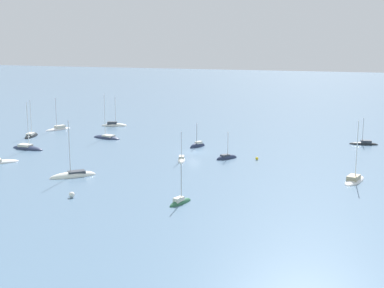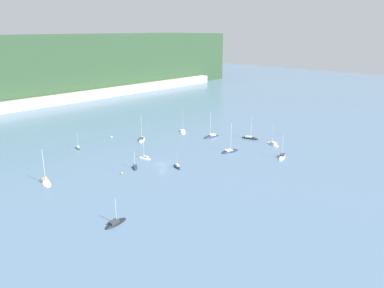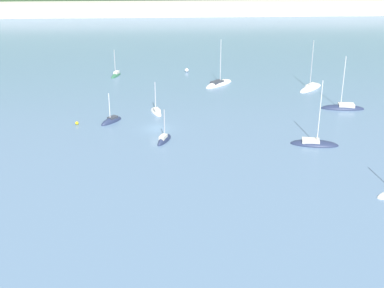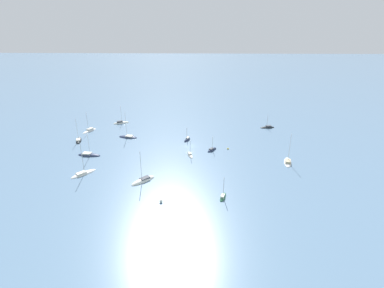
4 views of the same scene
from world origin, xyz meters
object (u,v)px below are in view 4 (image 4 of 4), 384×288
at_px(sailboat_3, 288,162).
at_px(sailboat_6, 79,141).
at_px(sailboat_1, 89,155).
at_px(sailboat_7, 267,128).
at_px(mooring_buoy_0, 161,201).
at_px(sailboat_9, 212,150).
at_px(sailboat_2, 121,123).
at_px(mooring_buoy_1, 228,149).
at_px(sailboat_8, 83,174).
at_px(sailboat_10, 143,181).
at_px(sailboat_0, 190,155).
at_px(sailboat_11, 223,197).
at_px(sailboat_4, 128,137).
at_px(sailboat_12, 89,131).
at_px(sailboat_5, 187,140).

xyz_separation_m(sailboat_3, sailboat_6, (76.87, -16.90, -0.06)).
bearing_deg(sailboat_1, sailboat_7, 30.30).
xyz_separation_m(sailboat_6, mooring_buoy_0, (-37.33, 41.03, 0.36)).
bearing_deg(sailboat_9, sailboat_3, -72.16).
distance_m(sailboat_2, mooring_buoy_1, 53.91).
distance_m(sailboat_1, sailboat_8, 13.68).
xyz_separation_m(sailboat_6, sailboat_10, (-30.72, 30.14, -0.01)).
bearing_deg(mooring_buoy_1, sailboat_9, 10.45).
relative_size(sailboat_0, sailboat_2, 0.72).
distance_m(sailboat_10, sailboat_11, 24.47).
height_order(sailboat_7, sailboat_8, sailboat_8).
bearing_deg(sailboat_1, sailboat_6, 130.05).
bearing_deg(sailboat_7, sailboat_4, 3.98).
bearing_deg(sailboat_9, sailboat_11, -138.36).
bearing_deg(sailboat_3, sailboat_12, 83.48).
distance_m(sailboat_2, sailboat_9, 49.56).
bearing_deg(sailboat_6, sailboat_0, -122.16).
relative_size(sailboat_4, sailboat_11, 1.67).
bearing_deg(sailboat_12, mooring_buoy_1, 99.16).
bearing_deg(sailboat_8, sailboat_6, 65.59).
relative_size(sailboat_9, mooring_buoy_0, 7.12).
distance_m(sailboat_8, mooring_buoy_1, 50.50).
xyz_separation_m(sailboat_0, sailboat_4, (25.51, -16.45, -0.03)).
height_order(sailboat_3, sailboat_9, sailboat_3).
relative_size(sailboat_6, sailboat_9, 1.57).
xyz_separation_m(sailboat_5, mooring_buoy_0, (5.18, 42.78, 0.35)).
bearing_deg(sailboat_0, mooring_buoy_0, -31.54).
relative_size(sailboat_1, sailboat_2, 1.22).
bearing_deg(sailboat_5, sailboat_10, 3.27).
relative_size(sailboat_4, sailboat_7, 1.69).
distance_m(sailboat_5, sailboat_9, 13.29).
bearing_deg(sailboat_2, sailboat_12, -157.01).
xyz_separation_m(sailboat_3, mooring_buoy_1, (19.04, -10.34, 0.15)).
relative_size(sailboat_5, sailboat_10, 0.58).
xyz_separation_m(sailboat_4, mooring_buoy_1, (-39.29, 10.73, 0.21)).
bearing_deg(sailboat_4, sailboat_7, -156.77).
distance_m(sailboat_4, mooring_buoy_1, 40.73).
bearing_deg(mooring_buoy_0, sailboat_2, -67.48).
height_order(sailboat_10, sailboat_12, sailboat_10).
bearing_deg(sailboat_5, sailboat_11, 39.26).
bearing_deg(sailboat_10, sailboat_12, -98.00).
bearing_deg(sailboat_1, sailboat_10, -31.04).
height_order(sailboat_9, mooring_buoy_1, sailboat_9).
distance_m(sailboat_5, sailboat_7, 37.80).
distance_m(sailboat_0, sailboat_9, 9.13).
bearing_deg(sailboat_12, sailboat_10, 62.41).
height_order(sailboat_8, mooring_buoy_0, sailboat_8).
bearing_deg(sailboat_2, sailboat_7, -23.78).
xyz_separation_m(sailboat_5, sailboat_10, (11.79, 31.88, -0.02)).
bearing_deg(sailboat_1, sailboat_0, 7.87).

